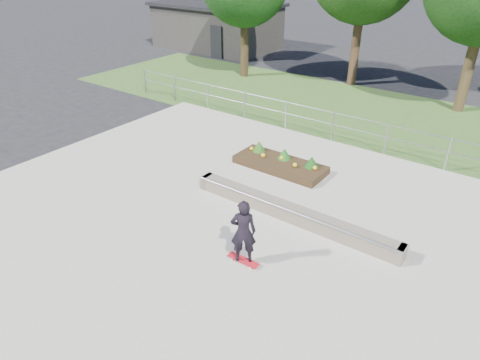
% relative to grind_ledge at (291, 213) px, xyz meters
% --- Properties ---
extents(ground, '(120.00, 120.00, 0.00)m').
position_rel_grind_ledge_xyz_m(ground, '(-1.45, -2.07, -0.26)').
color(ground, black).
rests_on(ground, ground).
extents(grass_verge, '(30.00, 8.00, 0.02)m').
position_rel_grind_ledge_xyz_m(grass_verge, '(-1.45, 8.93, -0.25)').
color(grass_verge, '#315120').
rests_on(grass_verge, ground).
extents(concrete_slab, '(15.00, 15.00, 0.06)m').
position_rel_grind_ledge_xyz_m(concrete_slab, '(-1.45, -2.07, -0.23)').
color(concrete_slab, '#9D9A8B').
rests_on(concrete_slab, ground).
extents(fence, '(20.06, 0.06, 1.20)m').
position_rel_grind_ledge_xyz_m(fence, '(-1.45, 5.43, 0.51)').
color(fence, '#979A9F').
rests_on(fence, ground).
extents(building, '(8.40, 5.40, 3.00)m').
position_rel_grind_ledge_xyz_m(building, '(-15.45, 15.92, 1.25)').
color(building, '#282624').
rests_on(building, ground).
extents(grind_ledge, '(6.00, 0.44, 0.43)m').
position_rel_grind_ledge_xyz_m(grind_ledge, '(0.00, 0.00, 0.00)').
color(grind_ledge, brown).
rests_on(grind_ledge, concrete_slab).
extents(planter_bed, '(3.00, 1.20, 0.61)m').
position_rel_grind_ledge_xyz_m(planter_bed, '(-1.81, 2.42, -0.02)').
color(planter_bed, black).
rests_on(planter_bed, concrete_slab).
extents(skateboarder, '(0.80, 0.63, 1.66)m').
position_rel_grind_ledge_xyz_m(skateboarder, '(0.02, -2.17, 0.66)').
color(skateboarder, silver).
rests_on(skateboarder, concrete_slab).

